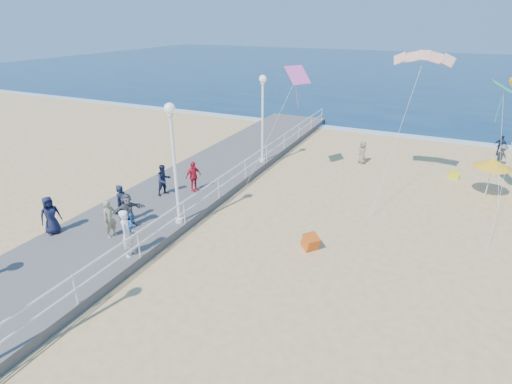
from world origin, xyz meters
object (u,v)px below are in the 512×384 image
at_px(beach_chair_left, 454,175).
at_px(spectator_7, 164,180).
at_px(spectator_4, 50,215).
at_px(beach_walker_a, 502,156).
at_px(beach_walker_b, 501,146).
at_px(woman_holding_toddler, 128,233).
at_px(lamp_post_far, 263,110).
at_px(box_kite, 310,243).
at_px(beach_umbrella, 493,163).
at_px(spectator_0, 123,204).
at_px(lamp_post_mid, 173,152).
at_px(spectator_6, 110,219).
at_px(spectator_3, 193,176).
at_px(beach_walker_c, 363,152).
at_px(spectator_5, 128,210).
at_px(toddler_held, 132,224).

bearing_deg(beach_chair_left, spectator_7, -143.37).
xyz_separation_m(spectator_4, beach_walker_a, (17.96, 18.62, -0.49)).
bearing_deg(beach_walker_b, woman_holding_toddler, 81.24).
height_order(lamp_post_far, woman_holding_toddler, lamp_post_far).
height_order(box_kite, beach_umbrella, beach_umbrella).
relative_size(spectator_0, beach_umbrella, 0.83).
distance_m(lamp_post_mid, spectator_0, 3.40).
height_order(spectator_6, spectator_7, spectator_6).
bearing_deg(beach_chair_left, spectator_6, -131.65).
xyz_separation_m(lamp_post_far, beach_umbrella, (12.64, 0.86, -1.75)).
bearing_deg(spectator_7, woman_holding_toddler, -133.48).
relative_size(lamp_post_mid, beach_umbrella, 2.49).
distance_m(spectator_3, beach_walker_c, 11.55).
bearing_deg(spectator_3, spectator_7, 155.93).
xyz_separation_m(spectator_4, box_kite, (10.09, 3.98, -0.93)).
bearing_deg(lamp_post_mid, lamp_post_far, 90.00).
height_order(spectator_3, beach_walker_a, spectator_3).
xyz_separation_m(spectator_0, beach_walker_c, (7.78, 13.52, -0.55)).
bearing_deg(beach_umbrella, beach_chair_left, 123.30).
height_order(spectator_3, spectator_5, spectator_3).
xyz_separation_m(spectator_5, spectator_7, (-0.70, 3.45, 0.03)).
relative_size(beach_walker_b, beach_umbrella, 0.67).
distance_m(spectator_5, beach_chair_left, 18.63).
bearing_deg(spectator_4, beach_chair_left, -22.48).
relative_size(spectator_7, beach_umbrella, 0.76).
distance_m(woman_holding_toddler, toddler_held, 0.41).
bearing_deg(lamp_post_mid, spectator_6, -128.50).
bearing_deg(spectator_3, beach_chair_left, -33.29).
distance_m(lamp_post_mid, lamp_post_far, 9.00).
relative_size(woman_holding_toddler, toddler_held, 2.09).
distance_m(spectator_7, beach_walker_c, 13.05).
distance_m(lamp_post_far, woman_holding_toddler, 12.25).
xyz_separation_m(lamp_post_far, spectator_3, (-1.35, -5.74, -2.46)).
height_order(beach_walker_b, box_kite, beach_walker_b).
bearing_deg(spectator_6, spectator_4, 118.27).
height_order(spectator_3, box_kite, spectator_3).
bearing_deg(spectator_3, beach_walker_a, -29.92).
height_order(spectator_6, beach_walker_b, spectator_6).
distance_m(spectator_0, spectator_4, 2.90).
bearing_deg(spectator_7, toddler_held, -131.46).
bearing_deg(beach_umbrella, spectator_6, -140.01).
relative_size(lamp_post_mid, spectator_3, 3.31).
bearing_deg(spectator_7, spectator_6, -148.97).
bearing_deg(spectator_4, spectator_7, 3.45).
xyz_separation_m(beach_walker_a, beach_walker_b, (0.14, 2.56, -0.03)).
bearing_deg(lamp_post_far, spectator_7, -109.58).
distance_m(spectator_4, beach_chair_left, 21.70).
relative_size(spectator_5, spectator_7, 0.96).
relative_size(woman_holding_toddler, spectator_4, 1.14).
distance_m(woman_holding_toddler, spectator_7, 5.70).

